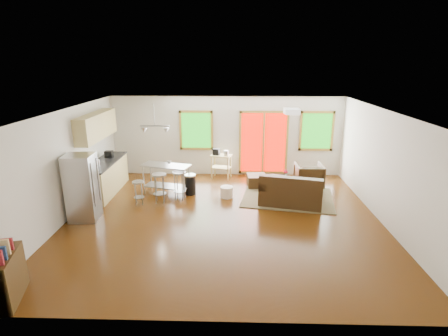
{
  "coord_description": "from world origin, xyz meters",
  "views": [
    {
      "loc": [
        0.24,
        -7.74,
        3.68
      ],
      "look_at": [
        0.0,
        0.3,
        1.2
      ],
      "focal_mm": 28.0,
      "sensor_mm": 36.0,
      "label": 1
    }
  ],
  "objects_px": {
    "loveseat": "(291,192)",
    "armchair": "(309,175)",
    "rug": "(288,197)",
    "refrigerator": "(83,188)",
    "island": "(166,174)",
    "coffee_table": "(287,181)",
    "ottoman": "(256,181)",
    "kitchen_cart": "(221,158)"
  },
  "relations": [
    {
      "from": "loveseat",
      "to": "armchair",
      "type": "height_order",
      "value": "loveseat"
    },
    {
      "from": "rug",
      "to": "refrigerator",
      "type": "distance_m",
      "value": 5.37
    },
    {
      "from": "armchair",
      "to": "island",
      "type": "height_order",
      "value": "island"
    },
    {
      "from": "coffee_table",
      "to": "refrigerator",
      "type": "relative_size",
      "value": 0.75
    },
    {
      "from": "armchair",
      "to": "ottoman",
      "type": "height_order",
      "value": "armchair"
    },
    {
      "from": "rug",
      "to": "coffee_table",
      "type": "bearing_deg",
      "value": 88.55
    },
    {
      "from": "armchair",
      "to": "island",
      "type": "bearing_deg",
      "value": 7.3
    },
    {
      "from": "ottoman",
      "to": "island",
      "type": "xyz_separation_m",
      "value": [
        -2.62,
        -0.65,
        0.41
      ]
    },
    {
      "from": "armchair",
      "to": "island",
      "type": "xyz_separation_m",
      "value": [
        -4.18,
        -0.63,
        0.18
      ]
    },
    {
      "from": "rug",
      "to": "island",
      "type": "bearing_deg",
      "value": 176.07
    },
    {
      "from": "rug",
      "to": "ottoman",
      "type": "relative_size",
      "value": 4.44
    },
    {
      "from": "armchair",
      "to": "refrigerator",
      "type": "height_order",
      "value": "refrigerator"
    },
    {
      "from": "armchair",
      "to": "refrigerator",
      "type": "bearing_deg",
      "value": 20.76
    },
    {
      "from": "loveseat",
      "to": "coffee_table",
      "type": "bearing_deg",
      "value": 103.33
    },
    {
      "from": "ottoman",
      "to": "refrigerator",
      "type": "relative_size",
      "value": 0.34
    },
    {
      "from": "rug",
      "to": "coffee_table",
      "type": "distance_m",
      "value": 0.53
    },
    {
      "from": "coffee_table",
      "to": "refrigerator",
      "type": "xyz_separation_m",
      "value": [
        -5.1,
        -1.89,
        0.44
      ]
    },
    {
      "from": "rug",
      "to": "loveseat",
      "type": "bearing_deg",
      "value": -89.34
    },
    {
      "from": "refrigerator",
      "to": "island",
      "type": "bearing_deg",
      "value": 43.1
    },
    {
      "from": "coffee_table",
      "to": "island",
      "type": "relative_size",
      "value": 0.83
    },
    {
      "from": "rug",
      "to": "armchair",
      "type": "relative_size",
      "value": 3.02
    },
    {
      "from": "armchair",
      "to": "island",
      "type": "distance_m",
      "value": 4.23
    },
    {
      "from": "rug",
      "to": "ottoman",
      "type": "xyz_separation_m",
      "value": [
        -0.82,
        0.89,
        0.17
      ]
    },
    {
      "from": "loveseat",
      "to": "coffee_table",
      "type": "xyz_separation_m",
      "value": [
        0.0,
        0.85,
        0.02
      ]
    },
    {
      "from": "refrigerator",
      "to": "kitchen_cart",
      "type": "bearing_deg",
      "value": 41.95
    },
    {
      "from": "coffee_table",
      "to": "refrigerator",
      "type": "distance_m",
      "value": 5.46
    },
    {
      "from": "rug",
      "to": "island",
      "type": "xyz_separation_m",
      "value": [
        -3.44,
        0.24,
        0.58
      ]
    },
    {
      "from": "coffee_table",
      "to": "ottoman",
      "type": "height_order",
      "value": "coffee_table"
    },
    {
      "from": "island",
      "to": "ottoman",
      "type": "bearing_deg",
      "value": 14.01
    },
    {
      "from": "rug",
      "to": "ottoman",
      "type": "height_order",
      "value": "ottoman"
    },
    {
      "from": "loveseat",
      "to": "ottoman",
      "type": "xyz_separation_m",
      "value": [
        -0.83,
        1.34,
        -0.16
      ]
    },
    {
      "from": "armchair",
      "to": "kitchen_cart",
      "type": "height_order",
      "value": "kitchen_cart"
    },
    {
      "from": "ottoman",
      "to": "island",
      "type": "distance_m",
      "value": 2.73
    },
    {
      "from": "loveseat",
      "to": "island",
      "type": "relative_size",
      "value": 1.23
    },
    {
      "from": "kitchen_cart",
      "to": "armchair",
      "type": "bearing_deg",
      "value": -16.71
    },
    {
      "from": "coffee_table",
      "to": "kitchen_cart",
      "type": "distance_m",
      "value": 2.35
    },
    {
      "from": "rug",
      "to": "coffee_table",
      "type": "xyz_separation_m",
      "value": [
        0.01,
        0.4,
        0.35
      ]
    },
    {
      "from": "refrigerator",
      "to": "armchair",
      "type": "bearing_deg",
      "value": 18.85
    },
    {
      "from": "kitchen_cart",
      "to": "refrigerator",
      "type": "bearing_deg",
      "value": -134.85
    },
    {
      "from": "armchair",
      "to": "kitchen_cart",
      "type": "relative_size",
      "value": 0.83
    },
    {
      "from": "armchair",
      "to": "island",
      "type": "relative_size",
      "value": 0.56
    },
    {
      "from": "loveseat",
      "to": "refrigerator",
      "type": "xyz_separation_m",
      "value": [
        -5.1,
        -1.04,
        0.46
      ]
    }
  ]
}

